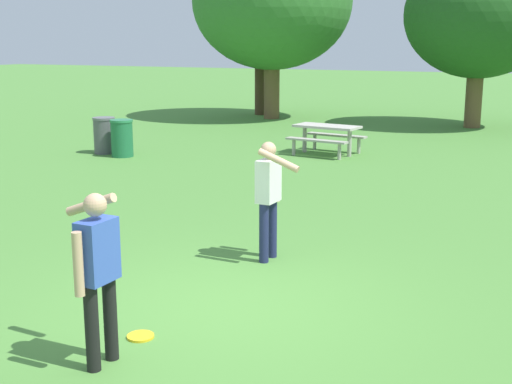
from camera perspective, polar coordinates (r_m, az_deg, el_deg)
ground_plane at (r=7.84m, az=-2.75°, el=-9.68°), size 120.00×120.00×0.00m
person_thrower at (r=6.39m, az=-13.10°, el=-6.05°), size 0.67×0.63×1.64m
person_catcher at (r=9.23m, az=1.11°, el=0.03°), size 0.67×0.63×1.64m
frisbee at (r=7.21m, az=-9.60°, el=-11.77°), size 0.28×0.28×0.03m
picnic_table_far at (r=18.15m, az=5.92°, el=4.90°), size 1.88×1.65×0.77m
trash_can_beside_table at (r=18.68m, az=-12.53°, el=4.64°), size 0.59×0.59×0.96m
trash_can_further_along at (r=18.04m, az=-11.11°, el=4.43°), size 0.59×0.59×0.96m
tree_tall_left at (r=27.74m, az=0.41°, el=13.08°), size 3.27×3.27×4.64m
tree_broad_center at (r=26.39m, az=1.35°, el=15.61°), size 5.97×5.97×6.92m
tree_slender_mid at (r=24.76m, az=18.13°, el=13.85°), size 4.99×4.99×5.92m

